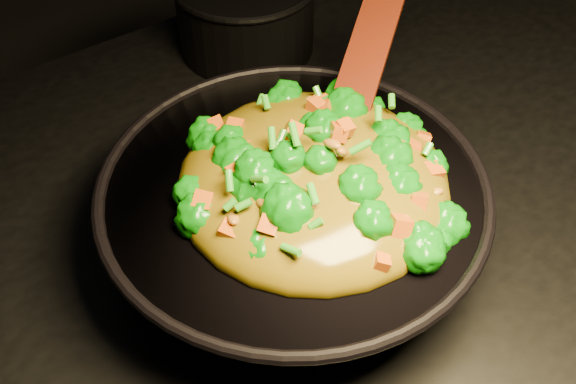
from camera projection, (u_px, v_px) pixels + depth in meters
stovetop at (314, 362)px, 1.26m from camera, size 1.20×0.90×0.90m
wok at (293, 223)px, 0.81m from camera, size 0.42×0.42×0.12m
stir_fry at (314, 154)px, 0.73m from camera, size 0.33×0.33×0.10m
spatula at (360, 77)px, 0.82m from camera, size 0.26×0.21×0.12m
back_pot at (246, 13)px, 1.10m from camera, size 0.22×0.22×0.12m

